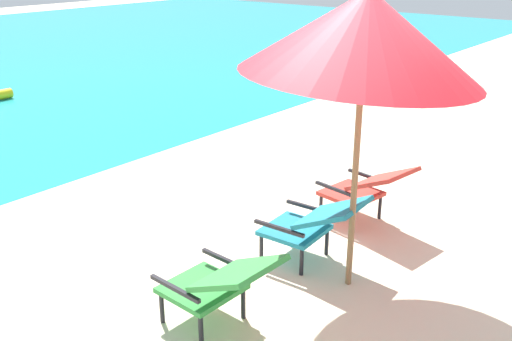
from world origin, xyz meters
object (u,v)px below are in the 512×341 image
lounge_chair_left (218,282)px  beach_umbrella_center (364,34)px  lounge_chair_center (312,222)px  lounge_chair_right (366,187)px

lounge_chair_left → beach_umbrella_center: (1.15, -0.40, 1.66)m
lounge_chair_center → lounge_chair_left: bearing=-178.5°
lounge_chair_right → beach_umbrella_center: beach_umbrella_center is taller
lounge_chair_center → beach_umbrella_center: size_ratio=0.36×
lounge_chair_left → lounge_chair_right: bearing=1.8°
lounge_chair_left → beach_umbrella_center: size_ratio=0.35×
beach_umbrella_center → lounge_chair_center: bearing=79.9°
lounge_chair_center → beach_umbrella_center: beach_umbrella_center is taller
lounge_chair_right → lounge_chair_left: bearing=-178.2°
lounge_chair_left → lounge_chair_right: same height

